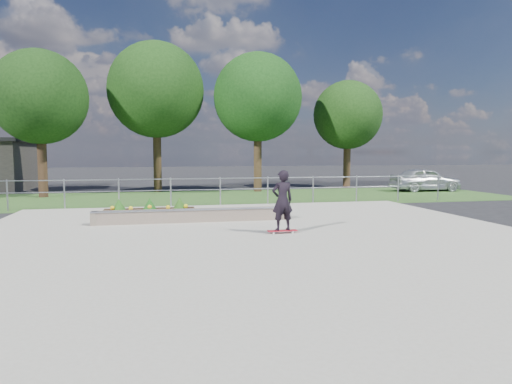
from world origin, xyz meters
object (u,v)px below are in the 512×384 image
planter_bed (150,211)px  skateboarder (282,201)px  parked_car (425,180)px  grind_ledge (193,215)px

planter_bed → skateboarder: size_ratio=1.78×
parked_car → planter_bed: bearing=118.3°
grind_ledge → skateboarder: skateboarder is taller
grind_ledge → parked_car: parked_car is taller
planter_bed → parked_car: parked_car is taller
planter_bed → parked_car: (15.14, 7.74, 0.42)m
skateboarder → parked_car: skateboarder is taller
skateboarder → parked_car: 16.46m
parked_car → skateboarder: bearing=136.3°
planter_bed → parked_car: size_ratio=0.76×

